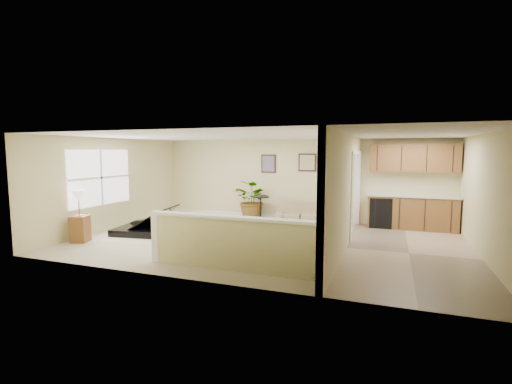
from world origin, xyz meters
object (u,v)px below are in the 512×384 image
(small_plant, at_px, (341,220))
(lamp_stand, at_px, (80,220))
(palm_plant, at_px, (253,200))
(piano, at_px, (152,208))
(accent_table, at_px, (261,205))
(piano_bench, at_px, (217,230))
(loveseat, at_px, (301,214))

(small_plant, height_order, lamp_stand, lamp_stand)
(lamp_stand, bearing_deg, palm_plant, 55.01)
(piano, xyz_separation_m, lamp_stand, (-0.92, -1.56, -0.12))
(palm_plant, bearing_deg, accent_table, -25.65)
(small_plant, bearing_deg, palm_plant, 174.50)
(piano_bench, xyz_separation_m, small_plant, (2.61, 2.59, -0.04))
(small_plant, bearing_deg, lamp_stand, -145.72)
(loveseat, relative_size, lamp_stand, 1.25)
(palm_plant, bearing_deg, lamp_stand, -124.99)
(loveseat, xyz_separation_m, accent_table, (-1.25, 0.01, 0.19))
(piano_bench, xyz_separation_m, lamp_stand, (-2.99, -1.23, 0.26))
(lamp_stand, bearing_deg, loveseat, 41.66)
(loveseat, height_order, small_plant, loveseat)
(piano, height_order, palm_plant, piano)
(piano_bench, bearing_deg, accent_table, 86.37)
(piano, xyz_separation_m, accent_table, (2.24, 2.37, -0.14))
(loveseat, relative_size, accent_table, 2.00)
(piano_bench, bearing_deg, palm_plant, 92.63)
(piano, bearing_deg, piano_bench, -17.51)
(loveseat, bearing_deg, piano, -157.50)
(loveseat, xyz_separation_m, lamp_stand, (-4.41, -3.93, 0.22))
(loveseat, xyz_separation_m, small_plant, (1.19, -0.11, -0.08))
(piano_bench, distance_m, palm_plant, 2.88)
(lamp_stand, bearing_deg, piano_bench, 22.32)
(loveseat, bearing_deg, palm_plant, 162.76)
(accent_table, xyz_separation_m, palm_plant, (-0.30, 0.15, 0.12))
(piano, distance_m, piano_bench, 2.13)
(piano_bench, height_order, small_plant, piano_bench)
(piano_bench, bearing_deg, loveseat, 62.16)
(accent_table, relative_size, palm_plant, 0.54)
(piano_bench, distance_m, accent_table, 2.72)
(loveseat, distance_m, lamp_stand, 5.91)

